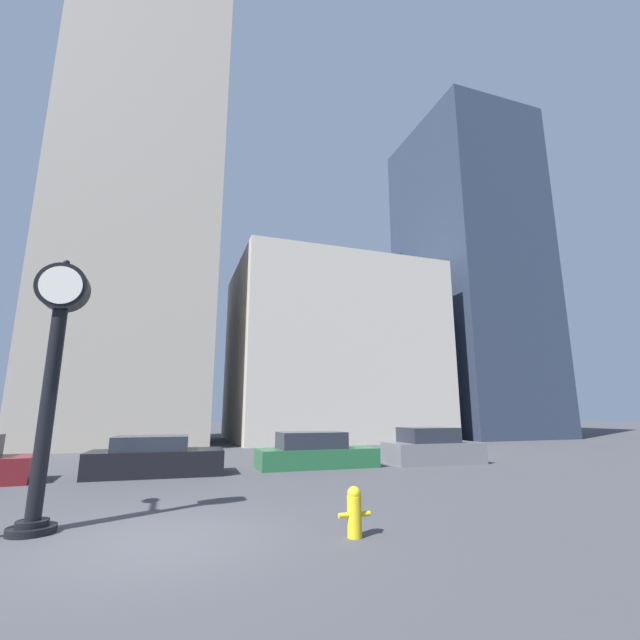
{
  "coord_description": "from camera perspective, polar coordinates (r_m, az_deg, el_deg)",
  "views": [
    {
      "loc": [
        0.07,
        -8.05,
        2.07
      ],
      "look_at": [
        6.56,
        10.8,
        6.38
      ],
      "focal_mm": 24.0,
      "sensor_mm": 36.0,
      "label": 1
    }
  ],
  "objects": [
    {
      "name": "car_grey",
      "position": [
        19.15,
        14.69,
        -16.2
      ],
      "size": [
        3.98,
        2.05,
        1.45
      ],
      "rotation": [
        0.0,
        0.0,
        -0.05
      ],
      "color": "slate",
      "rests_on": "ground_plane"
    },
    {
      "name": "building_glass_modern",
      "position": [
        43.15,
        19.13,
        5.7
      ],
      "size": [
        9.6,
        12.0,
        29.67
      ],
      "color": "#2D384C",
      "rests_on": "ground_plane"
    },
    {
      "name": "fire_hydrant_near",
      "position": [
        8.0,
        4.6,
        -24.06
      ],
      "size": [
        0.57,
        0.25,
        0.82
      ],
      "color": "yellow",
      "rests_on": "ground_plane"
    },
    {
      "name": "building_tall_tower",
      "position": [
        37.33,
        -21.92,
        19.2
      ],
      "size": [
        10.37,
        12.0,
        41.96
      ],
      "color": "#ADA393",
      "rests_on": "ground_plane"
    },
    {
      "name": "building_storefront_row",
      "position": [
        34.49,
        1.32,
        -4.49
      ],
      "size": [
        15.23,
        12.0,
        13.39
      ],
      "color": "beige",
      "rests_on": "ground_plane"
    },
    {
      "name": "car_black",
      "position": [
        16.14,
        -21.09,
        -16.83
      ],
      "size": [
        4.39,
        2.06,
        1.28
      ],
      "rotation": [
        0.0,
        0.0,
        -0.04
      ],
      "color": "black",
      "rests_on": "ground_plane"
    },
    {
      "name": "car_green",
      "position": [
        17.23,
        -0.64,
        -17.25
      ],
      "size": [
        4.58,
        1.76,
        1.32
      ],
      "rotation": [
        0.0,
        0.0,
        -0.01
      ],
      "color": "#236038",
      "rests_on": "ground_plane"
    },
    {
      "name": "street_clock",
      "position": [
        9.53,
        -31.98,
        -4.72
      ],
      "size": [
        0.91,
        0.79,
        5.03
      ],
      "color": "black",
      "rests_on": "ground_plane"
    },
    {
      "name": "ground_plane",
      "position": [
        8.31,
        -21.08,
        -25.84
      ],
      "size": [
        200.0,
        200.0,
        0.0
      ],
      "primitive_type": "plane",
      "color": "#424247"
    }
  ]
}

